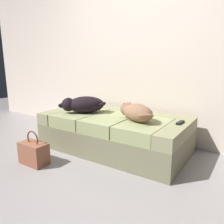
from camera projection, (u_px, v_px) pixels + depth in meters
ground_plane at (49, 187)px, 2.00m from camera, size 10.00×10.00×0.00m
back_wall at (139, 39)px, 3.07m from camera, size 6.40×0.10×2.80m
couch at (114, 132)px, 2.83m from camera, size 1.80×0.93×0.45m
dog_dark at (83, 105)px, 2.88m from camera, size 0.55×0.51×0.21m
dog_tan at (136, 112)px, 2.51m from camera, size 0.55×0.39×0.19m
tv_remote at (180, 123)px, 2.40m from camera, size 0.06×0.15×0.02m
handbag at (34, 153)px, 2.43m from camera, size 0.32×0.18×0.38m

